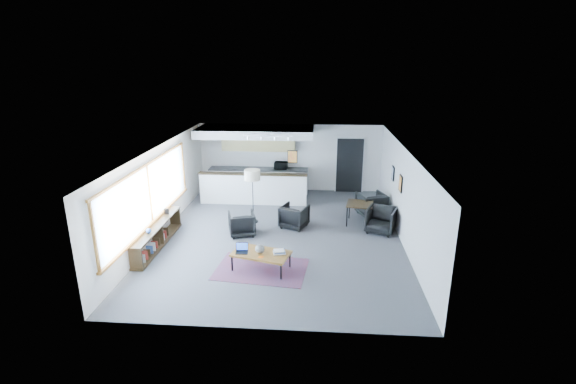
# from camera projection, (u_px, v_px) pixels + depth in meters

# --- Properties ---
(room) EXTENTS (7.02, 9.02, 2.62)m
(room) POSITION_uv_depth(u_px,v_px,m) (280.00, 193.00, 11.94)
(room) COLOR #4B4B4D
(room) RESTS_ON ground
(window) EXTENTS (0.10, 5.95, 1.66)m
(window) POSITION_uv_depth(u_px,v_px,m) (149.00, 195.00, 11.27)
(window) COLOR #8CBFFF
(window) RESTS_ON room
(console) EXTENTS (0.35, 3.00, 0.80)m
(console) POSITION_uv_depth(u_px,v_px,m) (157.00, 236.00, 11.47)
(console) COLOR #2F2110
(console) RESTS_ON floor
(kitchenette) EXTENTS (4.20, 1.96, 2.60)m
(kitchenette) POSITION_uv_depth(u_px,v_px,m) (257.00, 160.00, 15.52)
(kitchenette) COLOR white
(kitchenette) RESTS_ON floor
(doorway) EXTENTS (1.10, 0.12, 2.15)m
(doorway) POSITION_uv_depth(u_px,v_px,m) (350.00, 165.00, 16.04)
(doorway) COLOR black
(doorway) RESTS_ON room
(track_light) EXTENTS (1.60, 0.07, 0.15)m
(track_light) POSITION_uv_depth(u_px,v_px,m) (268.00, 137.00, 13.69)
(track_light) COLOR silver
(track_light) RESTS_ON room
(wall_art_lower) EXTENTS (0.03, 0.38, 0.48)m
(wall_art_lower) POSITION_uv_depth(u_px,v_px,m) (401.00, 183.00, 12.00)
(wall_art_lower) COLOR black
(wall_art_lower) RESTS_ON room
(wall_art_upper) EXTENTS (0.03, 0.34, 0.44)m
(wall_art_upper) POSITION_uv_depth(u_px,v_px,m) (393.00, 173.00, 13.25)
(wall_art_upper) COLOR black
(wall_art_upper) RESTS_ON room
(kilim_rug) EXTENTS (2.36, 1.74, 0.01)m
(kilim_rug) POSITION_uv_depth(u_px,v_px,m) (261.00, 269.00, 10.34)
(kilim_rug) COLOR #522B40
(kilim_rug) RESTS_ON floor
(coffee_table) EXTENTS (1.53, 1.09, 0.45)m
(coffee_table) POSITION_uv_depth(u_px,v_px,m) (261.00, 254.00, 10.21)
(coffee_table) COLOR brown
(coffee_table) RESTS_ON floor
(laptop) EXTENTS (0.32, 0.27, 0.21)m
(laptop) POSITION_uv_depth(u_px,v_px,m) (242.00, 249.00, 10.23)
(laptop) COLOR black
(laptop) RESTS_ON coffee_table
(ceramic_pot) EXTENTS (0.23, 0.23, 0.23)m
(ceramic_pot) POSITION_uv_depth(u_px,v_px,m) (260.00, 249.00, 10.15)
(ceramic_pot) COLOR gray
(ceramic_pot) RESTS_ON coffee_table
(book_stack) EXTENTS (0.34, 0.29, 0.09)m
(book_stack) POSITION_uv_depth(u_px,v_px,m) (279.00, 252.00, 10.16)
(book_stack) COLOR silver
(book_stack) RESTS_ON coffee_table
(coaster) EXTENTS (0.14, 0.14, 0.01)m
(coaster) POSITION_uv_depth(u_px,v_px,m) (261.00, 257.00, 9.97)
(coaster) COLOR #E5590C
(coaster) RESTS_ON coffee_table
(armchair_left) EXTENTS (0.90, 0.87, 0.76)m
(armchair_left) POSITION_uv_depth(u_px,v_px,m) (242.00, 223.00, 12.26)
(armchair_left) COLOR black
(armchair_left) RESTS_ON floor
(armchair_right) EXTENTS (0.95, 0.93, 0.77)m
(armchair_right) POSITION_uv_depth(u_px,v_px,m) (294.00, 215.00, 12.81)
(armchair_right) COLOR black
(armchair_right) RESTS_ON floor
(floor_lamp) EXTENTS (0.64, 0.64, 1.72)m
(floor_lamp) POSITION_uv_depth(u_px,v_px,m) (252.00, 177.00, 12.88)
(floor_lamp) COLOR black
(floor_lamp) RESTS_ON floor
(dining_table) EXTENTS (0.92, 0.92, 0.67)m
(dining_table) POSITION_uv_depth(u_px,v_px,m) (360.00, 205.00, 13.02)
(dining_table) COLOR #2F2110
(dining_table) RESTS_ON floor
(dining_chair_near) EXTENTS (0.88, 0.86, 0.71)m
(dining_chair_near) POSITION_uv_depth(u_px,v_px,m) (381.00, 221.00, 12.46)
(dining_chair_near) COLOR black
(dining_chair_near) RESTS_ON floor
(dining_chair_far) EXTENTS (0.89, 0.86, 0.73)m
(dining_chair_far) POSITION_uv_depth(u_px,v_px,m) (371.00, 205.00, 13.76)
(dining_chair_far) COLOR black
(dining_chair_far) RESTS_ON floor
(microwave) EXTENTS (0.51, 0.31, 0.33)m
(microwave) POSITION_uv_depth(u_px,v_px,m) (281.00, 165.00, 15.96)
(microwave) COLOR black
(microwave) RESTS_ON kitchenette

